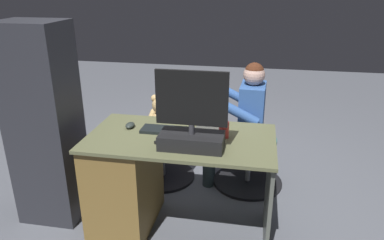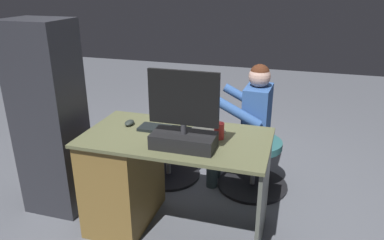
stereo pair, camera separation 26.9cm
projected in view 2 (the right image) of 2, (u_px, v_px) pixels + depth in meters
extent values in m
plane|color=#585B64|center=(191.00, 201.00, 3.01)|extent=(10.00, 10.00, 0.00)
cube|color=brown|center=(176.00, 138.00, 2.43)|extent=(1.25, 0.68, 0.02)
cube|color=brown|center=(124.00, 177.00, 2.68)|extent=(0.40, 0.62, 0.72)
cube|color=#51564D|center=(263.00, 199.00, 2.40)|extent=(0.02, 0.61, 0.72)
cube|color=black|center=(184.00, 140.00, 2.25)|extent=(0.40, 0.20, 0.09)
cylinder|color=#333338|center=(184.00, 129.00, 2.22)|extent=(0.04, 0.04, 0.06)
cube|color=black|center=(183.00, 98.00, 2.15)|extent=(0.44, 0.02, 0.34)
cube|color=black|center=(184.00, 98.00, 2.16)|extent=(0.40, 0.00, 0.30)
cube|color=black|center=(168.00, 130.00, 2.51)|extent=(0.42, 0.14, 0.02)
ellipsoid|color=#272F2B|center=(129.00, 123.00, 2.60)|extent=(0.06, 0.10, 0.04)
cylinder|color=red|center=(219.00, 131.00, 2.37)|extent=(0.07, 0.07, 0.11)
cube|color=black|center=(159.00, 139.00, 2.37)|extent=(0.12, 0.15, 0.02)
cube|color=beige|center=(201.00, 136.00, 2.40)|extent=(0.30, 0.35, 0.02)
cylinder|color=black|center=(169.00, 174.00, 3.40)|extent=(0.58, 0.58, 0.03)
cylinder|color=gray|center=(168.00, 156.00, 3.33)|extent=(0.04, 0.04, 0.36)
cylinder|color=#373D8B|center=(168.00, 135.00, 3.26)|extent=(0.44, 0.44, 0.06)
ellipsoid|color=tan|center=(167.00, 122.00, 3.21)|extent=(0.19, 0.16, 0.20)
sphere|color=tan|center=(167.00, 104.00, 3.15)|extent=(0.15, 0.15, 0.15)
sphere|color=beige|center=(170.00, 103.00, 3.21)|extent=(0.06, 0.06, 0.06)
sphere|color=tan|center=(173.00, 98.00, 3.12)|extent=(0.06, 0.06, 0.06)
sphere|color=tan|center=(161.00, 97.00, 3.15)|extent=(0.06, 0.06, 0.06)
cylinder|color=tan|center=(179.00, 117.00, 3.20)|extent=(0.06, 0.15, 0.10)
cylinder|color=tan|center=(159.00, 115.00, 3.25)|extent=(0.06, 0.15, 0.10)
cylinder|color=tan|center=(177.00, 125.00, 3.32)|extent=(0.07, 0.12, 0.07)
cylinder|color=tan|center=(167.00, 124.00, 3.35)|extent=(0.07, 0.12, 0.07)
cylinder|color=black|center=(252.00, 185.00, 3.23)|extent=(0.61, 0.61, 0.03)
cylinder|color=gray|center=(253.00, 166.00, 3.16)|extent=(0.04, 0.04, 0.36)
cylinder|color=#2B5F61|center=(255.00, 144.00, 3.09)|extent=(0.46, 0.46, 0.06)
cube|color=#315696|center=(257.00, 114.00, 2.99)|extent=(0.22, 0.33, 0.48)
sphere|color=tan|center=(260.00, 76.00, 2.87)|extent=(0.18, 0.18, 0.18)
sphere|color=#452314|center=(260.00, 74.00, 2.86)|extent=(0.16, 0.16, 0.16)
cylinder|color=#315696|center=(238.00, 113.00, 2.81)|extent=(0.38, 0.09, 0.23)
cylinder|color=#315696|center=(244.00, 98.00, 3.17)|extent=(0.38, 0.09, 0.23)
cylinder|color=#2B393C|center=(233.00, 141.00, 3.03)|extent=(0.36, 0.13, 0.11)
cylinder|color=#2B393C|center=(212.00, 164.00, 3.15)|extent=(0.10, 0.10, 0.44)
cylinder|color=#2B393C|center=(236.00, 133.00, 3.19)|extent=(0.36, 0.13, 0.11)
cylinder|color=#2B393C|center=(216.00, 155.00, 3.31)|extent=(0.10, 0.10, 0.44)
cube|color=#28292F|center=(50.00, 120.00, 2.71)|extent=(0.44, 0.36, 1.48)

